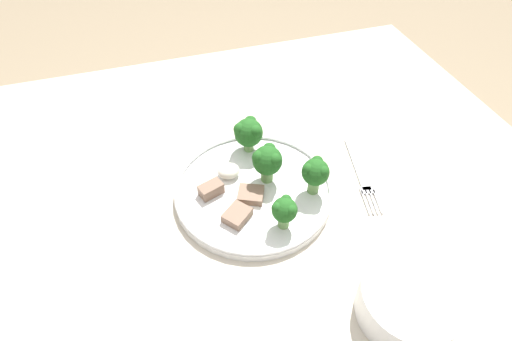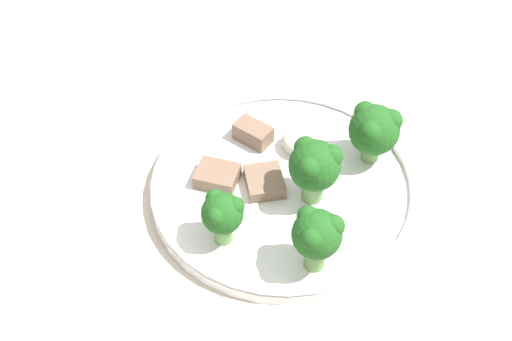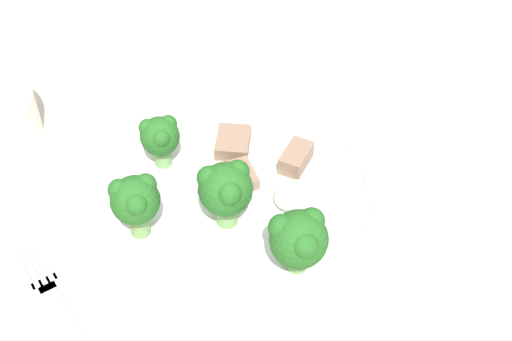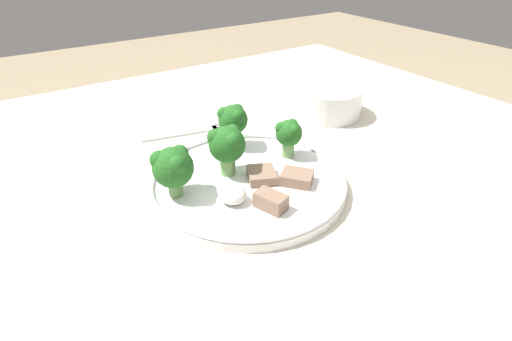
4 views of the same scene
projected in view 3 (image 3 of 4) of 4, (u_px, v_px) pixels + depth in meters
The scene contains 11 objects.
table at pixel (207, 224), 0.79m from camera, with size 1.09×1.06×0.73m.
dinner_plate at pixel (238, 198), 0.68m from camera, with size 0.26×0.26×0.02m.
fork at pixel (64, 320), 0.60m from camera, with size 0.06×0.18×0.00m.
broccoli_floret_near_rim_left at pixel (226, 189), 0.62m from camera, with size 0.05×0.05×0.07m.
broccoli_floret_center_left at pixel (299, 238), 0.59m from camera, with size 0.05×0.05×0.06m.
broccoli_floret_back_left at pixel (160, 137), 0.68m from camera, with size 0.04×0.04×0.06m.
broccoli_floret_front_left at pixel (135, 201), 0.62m from camera, with size 0.05×0.04×0.07m.
meat_slice_front_slice at pixel (233, 142), 0.71m from camera, with size 0.05×0.05×0.01m.
meat_slice_middle_slice at pixel (296, 158), 0.70m from camera, with size 0.04×0.03×0.02m.
meat_slice_rear_slice at pixel (235, 176), 0.68m from camera, with size 0.05×0.05×0.01m.
sauce_dollop at pixel (293, 195), 0.66m from camera, with size 0.04×0.03×0.02m.
Camera 3 is at (-0.31, -0.38, 1.26)m, focal length 50.00 mm.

